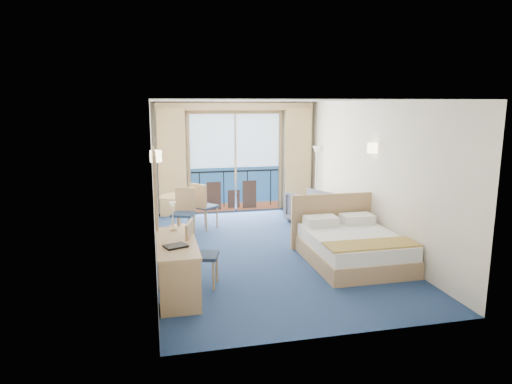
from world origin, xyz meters
The scene contains 22 objects.
floor centered at (0.00, 0.00, 0.00)m, with size 6.50×6.50×0.00m, color navy.
room_walls centered at (0.00, 0.00, 1.78)m, with size 4.04×6.54×2.72m.
balcony_door centered at (-0.01, 3.22, 1.14)m, with size 2.36×0.03×2.52m.
curtain_left centered at (-1.55, 3.07, 1.28)m, with size 0.65×0.22×2.55m, color tan.
curtain_right centered at (1.55, 3.07, 1.28)m, with size 0.65×0.22×2.55m, color tan.
pelmet centered at (0.00, 3.10, 2.58)m, with size 3.80×0.25×0.18m, color tan.
mirror centered at (-1.97, -1.50, 1.55)m, with size 0.05×1.25×0.95m.
wall_print centered at (-1.97, 0.45, 1.60)m, with size 0.04×0.42×0.52m.
sconce_left centered at (-1.94, -0.60, 1.85)m, with size 0.18×0.18×0.18m, color beige.
sconce_right centered at (1.94, -0.15, 1.85)m, with size 0.18×0.18×0.18m, color beige.
bed centered at (1.24, -0.95, 0.28)m, with size 1.61×1.91×1.01m.
nightstand centered at (1.79, 0.48, 0.25)m, with size 0.38×0.36×0.49m, color tan.
phone centered at (1.77, 0.45, 0.54)m, with size 0.20×0.15×0.09m, color white.
armchair centered at (1.37, 1.68, 0.36)m, with size 0.78×0.80×0.73m, color #494D59.
floor_lamp centered at (1.88, 2.59, 1.24)m, with size 0.23×0.23×1.63m.
desk centered at (-1.71, -1.99, 0.42)m, with size 0.55×1.61×0.75m.
desk_chair centered at (-1.41, -1.41, 0.55)m, with size 0.52×0.52×0.97m.
folder centered at (-1.74, -1.83, 0.77)m, with size 0.29×0.22×0.03m, color black.
desk_lamp centered at (-1.73, -0.97, 1.07)m, with size 0.11×0.11×0.42m.
round_table centered at (-1.49, 1.92, 0.54)m, with size 0.79×0.79×0.71m.
table_chair_a centered at (-1.00, 1.68, 0.56)m, with size 0.61×0.61×1.00m.
table_chair_b centered at (-1.41, 1.26, 0.55)m, with size 0.54×0.55×0.98m.
Camera 1 is at (-1.99, -7.80, 2.66)m, focal length 32.00 mm.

